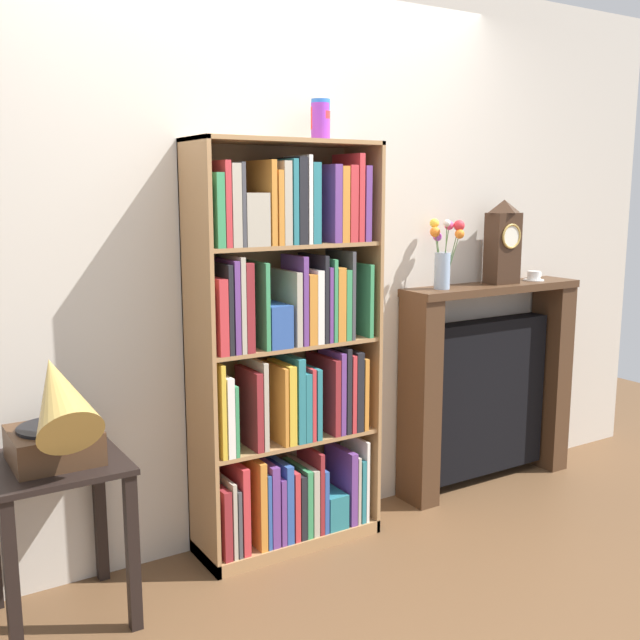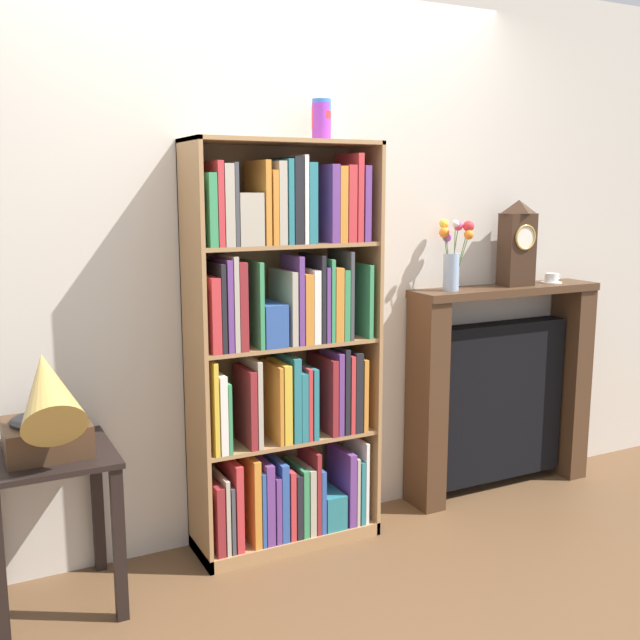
{
  "view_description": "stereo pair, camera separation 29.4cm",
  "coord_description": "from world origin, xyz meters",
  "px_view_note": "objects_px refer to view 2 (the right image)",
  "views": [
    {
      "loc": [
        -1.58,
        -2.7,
        1.62
      ],
      "look_at": [
        0.18,
        0.12,
        1.03
      ],
      "focal_mm": 41.8,
      "sensor_mm": 36.0,
      "label": 1
    },
    {
      "loc": [
        -1.33,
        -2.85,
        1.62
      ],
      "look_at": [
        0.18,
        0.12,
        1.03
      ],
      "focal_mm": 41.8,
      "sensor_mm": 36.0,
      "label": 2
    }
  ],
  "objects_px": {
    "cup_stack": "(321,120)",
    "flower_vase": "(453,256)",
    "gramophone": "(47,409)",
    "fireplace_mantel": "(499,391)",
    "side_table_left": "(50,492)",
    "bookshelf": "(284,359)",
    "teacup_with_saucer": "(552,279)",
    "mantel_clock": "(517,243)"
  },
  "relations": [
    {
      "from": "cup_stack",
      "to": "flower_vase",
      "type": "xyz_separation_m",
      "value": [
        0.74,
        -0.0,
        -0.62
      ]
    },
    {
      "from": "gramophone",
      "to": "fireplace_mantel",
      "type": "bearing_deg",
      "value": 5.63
    },
    {
      "from": "side_table_left",
      "to": "fireplace_mantel",
      "type": "height_order",
      "value": "fireplace_mantel"
    },
    {
      "from": "bookshelf",
      "to": "flower_vase",
      "type": "relative_size",
      "value": 5.14
    },
    {
      "from": "flower_vase",
      "to": "bookshelf",
      "type": "bearing_deg",
      "value": -177.33
    },
    {
      "from": "bookshelf",
      "to": "gramophone",
      "type": "xyz_separation_m",
      "value": [
        -1.03,
        -0.17,
        -0.04
      ]
    },
    {
      "from": "teacup_with_saucer",
      "to": "flower_vase",
      "type": "bearing_deg",
      "value": 179.96
    },
    {
      "from": "cup_stack",
      "to": "flower_vase",
      "type": "bearing_deg",
      "value": -0.05
    },
    {
      "from": "gramophone",
      "to": "flower_vase",
      "type": "height_order",
      "value": "flower_vase"
    },
    {
      "from": "side_table_left",
      "to": "teacup_with_saucer",
      "type": "relative_size",
      "value": 5.23
    },
    {
      "from": "mantel_clock",
      "to": "teacup_with_saucer",
      "type": "height_order",
      "value": "mantel_clock"
    },
    {
      "from": "bookshelf",
      "to": "cup_stack",
      "type": "height_order",
      "value": "cup_stack"
    },
    {
      "from": "gramophone",
      "to": "flower_vase",
      "type": "relative_size",
      "value": 1.4
    },
    {
      "from": "cup_stack",
      "to": "gramophone",
      "type": "height_order",
      "value": "cup_stack"
    },
    {
      "from": "bookshelf",
      "to": "teacup_with_saucer",
      "type": "relative_size",
      "value": 15.14
    },
    {
      "from": "fireplace_mantel",
      "to": "teacup_with_saucer",
      "type": "bearing_deg",
      "value": -3.71
    },
    {
      "from": "cup_stack",
      "to": "fireplace_mantel",
      "type": "distance_m",
      "value": 1.75
    },
    {
      "from": "mantel_clock",
      "to": "teacup_with_saucer",
      "type": "xyz_separation_m",
      "value": [
        0.25,
        0.0,
        -0.2
      ]
    },
    {
      "from": "bookshelf",
      "to": "fireplace_mantel",
      "type": "bearing_deg",
      "value": 2.82
    },
    {
      "from": "side_table_left",
      "to": "mantel_clock",
      "type": "distance_m",
      "value": 2.54
    },
    {
      "from": "side_table_left",
      "to": "bookshelf",
      "type": "bearing_deg",
      "value": 4.56
    },
    {
      "from": "flower_vase",
      "to": "fireplace_mantel",
      "type": "bearing_deg",
      "value": 3.22
    },
    {
      "from": "bookshelf",
      "to": "fireplace_mantel",
      "type": "height_order",
      "value": "bookshelf"
    },
    {
      "from": "bookshelf",
      "to": "fireplace_mantel",
      "type": "distance_m",
      "value": 1.34
    },
    {
      "from": "fireplace_mantel",
      "to": "mantel_clock",
      "type": "distance_m",
      "value": 0.8
    },
    {
      "from": "flower_vase",
      "to": "cup_stack",
      "type": "bearing_deg",
      "value": 179.95
    },
    {
      "from": "cup_stack",
      "to": "gramophone",
      "type": "bearing_deg",
      "value": -170.35
    },
    {
      "from": "mantel_clock",
      "to": "flower_vase",
      "type": "bearing_deg",
      "value": 179.66
    },
    {
      "from": "cup_stack",
      "to": "side_table_left",
      "type": "height_order",
      "value": "cup_stack"
    },
    {
      "from": "mantel_clock",
      "to": "side_table_left",
      "type": "bearing_deg",
      "value": -177.03
    },
    {
      "from": "mantel_clock",
      "to": "teacup_with_saucer",
      "type": "bearing_deg",
      "value": 0.46
    },
    {
      "from": "flower_vase",
      "to": "teacup_with_saucer",
      "type": "relative_size",
      "value": 2.94
    },
    {
      "from": "gramophone",
      "to": "mantel_clock",
      "type": "xyz_separation_m",
      "value": [
        2.38,
        0.21,
        0.51
      ]
    },
    {
      "from": "bookshelf",
      "to": "teacup_with_saucer",
      "type": "bearing_deg",
      "value": 1.55
    },
    {
      "from": "bookshelf",
      "to": "teacup_with_saucer",
      "type": "distance_m",
      "value": 1.63
    },
    {
      "from": "side_table_left",
      "to": "gramophone",
      "type": "bearing_deg",
      "value": -90.0
    },
    {
      "from": "side_table_left",
      "to": "flower_vase",
      "type": "bearing_deg",
      "value": 3.66
    },
    {
      "from": "flower_vase",
      "to": "gramophone",
      "type": "bearing_deg",
      "value": -173.94
    },
    {
      "from": "cup_stack",
      "to": "fireplace_mantel",
      "type": "bearing_deg",
      "value": 1.01
    },
    {
      "from": "fireplace_mantel",
      "to": "teacup_with_saucer",
      "type": "relative_size",
      "value": 9.26
    },
    {
      "from": "bookshelf",
      "to": "fireplace_mantel",
      "type": "relative_size",
      "value": 1.64
    },
    {
      "from": "fireplace_mantel",
      "to": "gramophone",
      "type": "bearing_deg",
      "value": -174.37
    }
  ]
}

